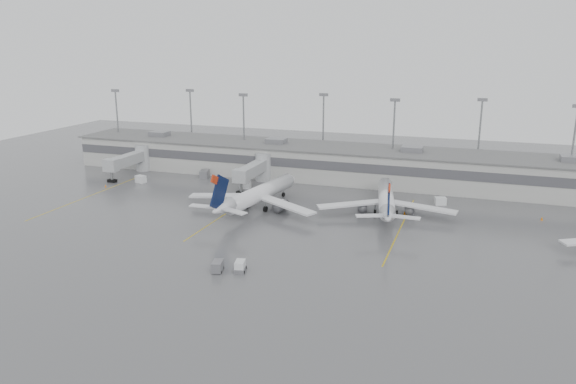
% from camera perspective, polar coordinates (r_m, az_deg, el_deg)
% --- Properties ---
extents(ground, '(260.00, 260.00, 0.00)m').
position_cam_1_polar(ground, '(90.04, -2.02, -7.13)').
color(ground, '#505052').
rests_on(ground, ground).
extents(terminal, '(152.00, 17.00, 9.45)m').
position_cam_1_polar(terminal, '(142.15, 6.40, 2.89)').
color(terminal, '#A3A39E').
rests_on(terminal, ground).
extents(light_masts, '(142.40, 8.00, 20.60)m').
position_cam_1_polar(light_masts, '(146.27, 7.00, 6.35)').
color(light_masts, gray).
rests_on(light_masts, ground).
extents(jet_bridge_left, '(4.00, 17.20, 7.00)m').
position_cam_1_polar(jet_bridge_left, '(153.24, -15.40, 3.22)').
color(jet_bridge_left, '#929497').
rests_on(jet_bridge_left, ground).
extents(jet_bridge_right, '(4.00, 17.20, 7.00)m').
position_cam_1_polar(jet_bridge_right, '(136.78, -3.17, 2.35)').
color(jet_bridge_right, '#929497').
rests_on(jet_bridge_right, ground).
extents(stand_markings, '(105.25, 40.00, 0.01)m').
position_cam_1_polar(stand_markings, '(111.40, 2.42, -2.70)').
color(stand_markings, '#C4A10B').
rests_on(stand_markings, ground).
extents(jet_mid_left, '(29.23, 33.00, 10.72)m').
position_cam_1_polar(jet_mid_left, '(116.32, -3.15, -0.22)').
color(jet_mid_left, white).
rests_on(jet_mid_left, ground).
extents(jet_mid_right, '(27.36, 30.95, 10.09)m').
position_cam_1_polar(jet_mid_right, '(114.68, 9.95, -0.76)').
color(jet_mid_right, white).
rests_on(jet_mid_right, ground).
extents(baggage_tug, '(2.19, 2.90, 1.67)m').
position_cam_1_polar(baggage_tug, '(86.70, -4.89, -7.62)').
color(baggage_tug, silver).
rests_on(baggage_tug, ground).
extents(baggage_cart, '(2.02, 2.84, 1.65)m').
position_cam_1_polar(baggage_cart, '(86.89, -7.16, -7.49)').
color(baggage_cart, slate).
rests_on(baggage_cart, ground).
extents(gse_uld_a, '(2.87, 2.32, 1.77)m').
position_cam_1_polar(gse_uld_a, '(143.75, -14.74, 1.27)').
color(gse_uld_a, silver).
rests_on(gse_uld_a, ground).
extents(gse_uld_b, '(2.68, 1.94, 1.78)m').
position_cam_1_polar(gse_uld_b, '(134.21, -4.37, 0.77)').
color(gse_uld_b, silver).
rests_on(gse_uld_b, ground).
extents(gse_uld_c, '(2.70, 2.21, 1.65)m').
position_cam_1_polar(gse_uld_c, '(124.61, 15.22, -0.90)').
color(gse_uld_c, silver).
rests_on(gse_uld_c, ground).
extents(gse_loader, '(2.63, 3.51, 1.97)m').
position_cam_1_polar(gse_loader, '(145.72, -8.48, 1.84)').
color(gse_loader, slate).
rests_on(gse_loader, ground).
extents(cone_a, '(0.41, 0.41, 0.65)m').
position_cam_1_polar(cone_a, '(141.81, -18.05, 0.60)').
color(cone_a, orange).
rests_on(cone_a, ground).
extents(cone_b, '(0.47, 0.47, 0.75)m').
position_cam_1_polar(cone_b, '(128.92, -2.33, -0.04)').
color(cone_b, orange).
rests_on(cone_b, ground).
extents(cone_c, '(0.48, 0.48, 0.77)m').
position_cam_1_polar(cone_c, '(115.99, 11.76, -2.09)').
color(cone_c, orange).
rests_on(cone_c, ground).
extents(cone_d, '(0.48, 0.48, 0.76)m').
position_cam_1_polar(cone_d, '(120.82, 24.39, -2.46)').
color(cone_d, orange).
rests_on(cone_d, ground).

